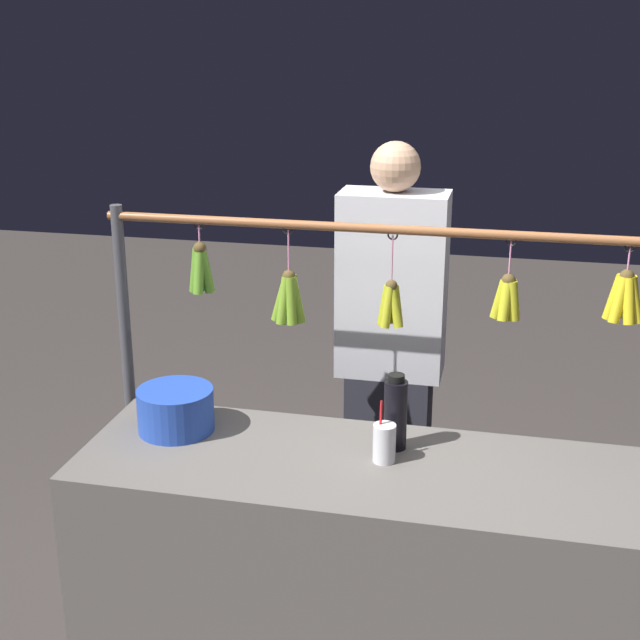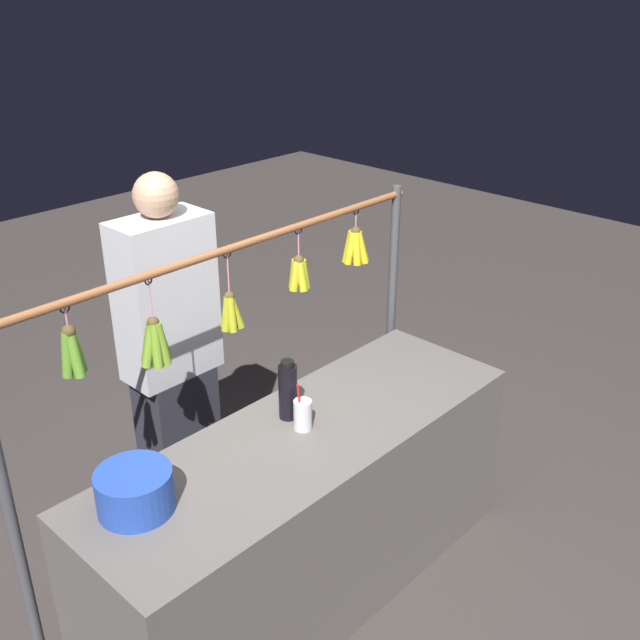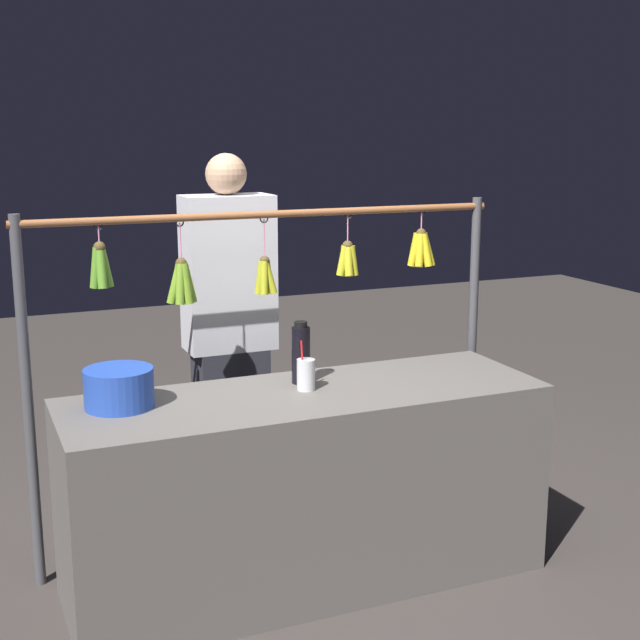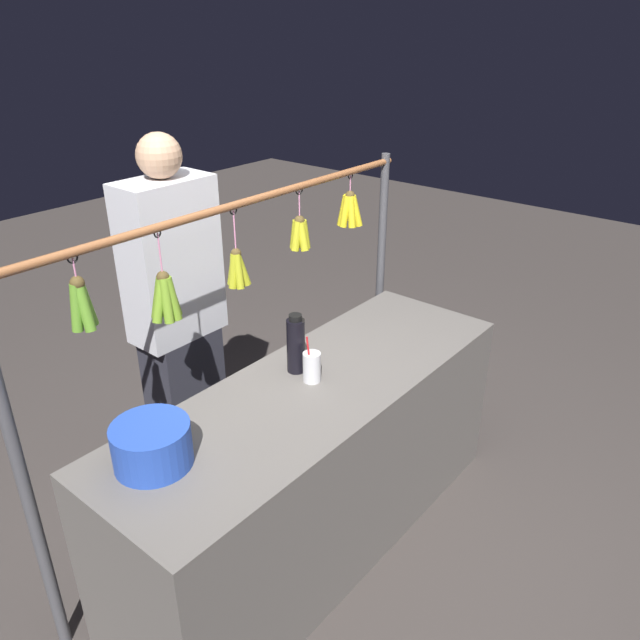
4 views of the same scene
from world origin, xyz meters
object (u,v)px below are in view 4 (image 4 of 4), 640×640
(blue_bucket, at_px, (152,445))
(drink_cup, at_px, (312,367))
(vendor_person, at_px, (178,327))
(water_bottle, at_px, (296,344))

(blue_bucket, relative_size, drink_cup, 1.29)
(drink_cup, bearing_deg, vendor_person, -82.94)
(vendor_person, bearing_deg, blue_bucket, 46.04)
(water_bottle, height_order, drink_cup, water_bottle)
(blue_bucket, bearing_deg, drink_cup, 174.69)
(water_bottle, bearing_deg, drink_cup, 79.20)
(blue_bucket, distance_m, vendor_person, 0.93)
(water_bottle, relative_size, vendor_person, 0.15)
(blue_bucket, height_order, vendor_person, vendor_person)
(blue_bucket, distance_m, drink_cup, 0.74)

